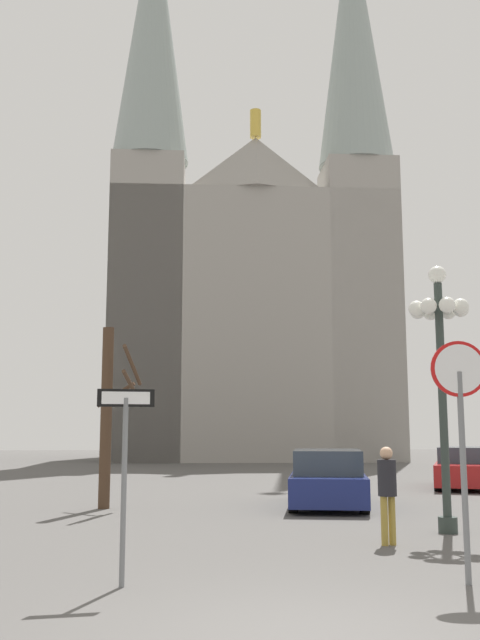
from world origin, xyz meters
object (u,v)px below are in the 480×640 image
object	(u,v)px
stop_sign	(461,413)
pedestrian_walking	(387,485)
cathedral	(251,279)
parked_car_far_red	(464,468)
bare_tree	(109,413)
one_way_arrow_sign	(125,459)
parked_car_near_navy	(328,480)
street_lamp	(440,349)

from	to	relation	value
stop_sign	pedestrian_walking	world-z (taller)	stop_sign
cathedral	parked_car_far_red	size ratio (longest dim) A/B	7.94
stop_sign	bare_tree	bearing A→B (deg)	120.89
stop_sign	one_way_arrow_sign	bearing A→B (deg)	177.26
one_way_arrow_sign	parked_car_near_navy	distance (m)	10.00
bare_tree	parked_car_near_navy	distance (m)	5.81
cathedral	stop_sign	xyz separation A→B (m)	(-0.91, -37.22, -9.66)
cathedral	one_way_arrow_sign	xyz separation A→B (m)	(-5.28, -37.01, -10.25)
cathedral	parked_car_far_red	world-z (taller)	cathedral
street_lamp	parked_car_far_red	bearing A→B (deg)	66.41
cathedral	street_lamp	world-z (taller)	cathedral
cathedral	street_lamp	bearing A→B (deg)	-89.13
pedestrian_walking	bare_tree	bearing A→B (deg)	131.50
one_way_arrow_sign	parked_car_near_navy	world-z (taller)	one_way_arrow_sign
stop_sign	street_lamp	xyz separation A→B (m)	(1.40, 4.40, 1.35)
street_lamp	parked_car_near_navy	bearing A→B (deg)	105.68
street_lamp	pedestrian_walking	distance (m)	3.22
one_way_arrow_sign	pedestrian_walking	bearing A→B (deg)	34.22
stop_sign	pedestrian_walking	distance (m)	3.32
bare_tree	street_lamp	bearing A→B (deg)	-34.65
one_way_arrow_sign	parked_car_far_red	world-z (taller)	one_way_arrow_sign
bare_tree	parked_car_near_navy	size ratio (longest dim) A/B	0.96
parked_car_near_navy	parked_car_far_red	xyz separation A→B (m)	(5.72, 5.35, -0.03)
one_way_arrow_sign	parked_car_near_navy	bearing A→B (deg)	63.42
one_way_arrow_sign	street_lamp	xyz separation A→B (m)	(5.78, 4.19, 1.94)
stop_sign	bare_tree	distance (m)	10.68
bare_tree	parked_car_far_red	bearing A→B (deg)	25.19
one_way_arrow_sign	pedestrian_walking	xyz separation A→B (m)	(4.25, 2.89, -0.58)
cathedral	stop_sign	distance (m)	38.46
street_lamp	bare_tree	bearing A→B (deg)	145.35
bare_tree	parked_car_far_red	distance (m)	12.58
stop_sign	parked_car_far_red	bearing A→B (deg)	68.15
one_way_arrow_sign	parked_car_far_red	distance (m)	17.54
cathedral	parked_car_near_navy	bearing A→B (deg)	-91.69
pedestrian_walking	street_lamp	bearing A→B (deg)	40.42
cathedral	parked_car_far_red	distance (m)	25.82
cathedral	street_lamp	xyz separation A→B (m)	(0.50, -32.82, -8.31)
street_lamp	one_way_arrow_sign	bearing A→B (deg)	-144.04
parked_car_near_navy	pedestrian_walking	size ratio (longest dim) A/B	2.85
stop_sign	one_way_arrow_sign	world-z (taller)	stop_sign
pedestrian_walking	parked_car_far_red	bearing A→B (deg)	62.48
bare_tree	pedestrian_walking	bearing A→B (deg)	-48.50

